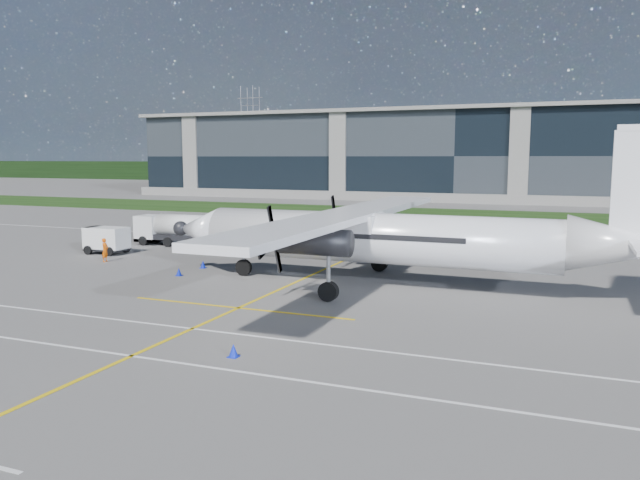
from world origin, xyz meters
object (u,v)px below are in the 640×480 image
at_px(ground_crew_person, 105,248).
at_px(safety_cone_nose_port, 179,272).
at_px(pylon_west, 251,134).
at_px(safety_cone_nose_stbd, 203,264).
at_px(turboprop_aircraft, 394,209).
at_px(fuel_tanker_truck, 168,230).
at_px(safety_cone_portwing, 233,350).
at_px(baggage_tug, 107,240).

relative_size(ground_crew_person, safety_cone_nose_port, 3.83).
height_order(pylon_west, safety_cone_nose_stbd, pylon_west).
relative_size(pylon_west, turboprop_aircraft, 1.01).
xyz_separation_m(turboprop_aircraft, ground_crew_person, (-21.09, 0.89, -3.50)).
height_order(fuel_tanker_truck, safety_cone_portwing, fuel_tanker_truck).
bearing_deg(safety_cone_nose_port, safety_cone_nose_stbd, 91.68).
xyz_separation_m(pylon_west, turboprop_aircraft, (88.67, -148.43, -10.54)).
relative_size(turboprop_aircraft, fuel_tanker_truck, 4.26).
xyz_separation_m(fuel_tanker_truck, ground_crew_person, (0.93, -8.78, -0.35)).
bearing_deg(baggage_tug, safety_cone_portwing, -40.31).
xyz_separation_m(safety_cone_portwing, safety_cone_nose_port, (-11.13, 12.67, 0.00)).
bearing_deg(safety_cone_portwing, safety_cone_nose_stbd, 125.81).
height_order(baggage_tug, safety_cone_portwing, baggage_tug).
height_order(turboprop_aircraft, safety_cone_nose_port, turboprop_aircraft).
bearing_deg(baggage_tug, ground_crew_person, -50.97).
distance_m(pylon_west, ground_crew_person, 162.88).
distance_m(pylon_west, baggage_tug, 159.06).
height_order(turboprop_aircraft, fuel_tanker_truck, turboprop_aircraft).
relative_size(safety_cone_portwing, safety_cone_nose_stbd, 1.00).
height_order(fuel_tanker_truck, safety_cone_nose_stbd, fuel_tanker_truck).
bearing_deg(pylon_west, turboprop_aircraft, -59.15).
xyz_separation_m(fuel_tanker_truck, safety_cone_nose_stbd, (8.69, -8.38, -1.06)).
xyz_separation_m(turboprop_aircraft, fuel_tanker_truck, (-22.02, 9.67, -3.15)).
xyz_separation_m(fuel_tanker_truck, baggage_tug, (-1.57, -5.70, -0.30)).
bearing_deg(safety_cone_nose_port, ground_crew_person, 162.51).
distance_m(baggage_tug, safety_cone_portwing, 28.17).
xyz_separation_m(turboprop_aircraft, safety_cone_portwing, (-2.12, -14.25, -4.21)).
bearing_deg(safety_cone_nose_stbd, safety_cone_portwing, -54.19).
relative_size(fuel_tanker_truck, safety_cone_nose_port, 13.94).
distance_m(turboprop_aircraft, ground_crew_person, 21.40).
height_order(pylon_west, ground_crew_person, pylon_west).
relative_size(turboprop_aircraft, safety_cone_portwing, 59.43).
distance_m(pylon_west, fuel_tanker_truck, 154.54).
bearing_deg(safety_cone_nose_port, fuel_tanker_truck, 127.96).
distance_m(ground_crew_person, safety_cone_portwing, 24.29).
xyz_separation_m(fuel_tanker_truck, safety_cone_portwing, (19.91, -23.92, -1.06)).
xyz_separation_m(baggage_tug, safety_cone_nose_stbd, (10.26, -2.68, -0.76)).
xyz_separation_m(baggage_tug, safety_cone_portwing, (21.48, -18.22, -0.76)).
xyz_separation_m(ground_crew_person, safety_cone_nose_port, (7.85, -2.47, -0.71)).
bearing_deg(turboprop_aircraft, safety_cone_portwing, -98.44).
xyz_separation_m(baggage_tug, ground_crew_person, (2.50, -3.08, -0.05)).
xyz_separation_m(turboprop_aircraft, safety_cone_nose_port, (-13.24, -1.59, -4.21)).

